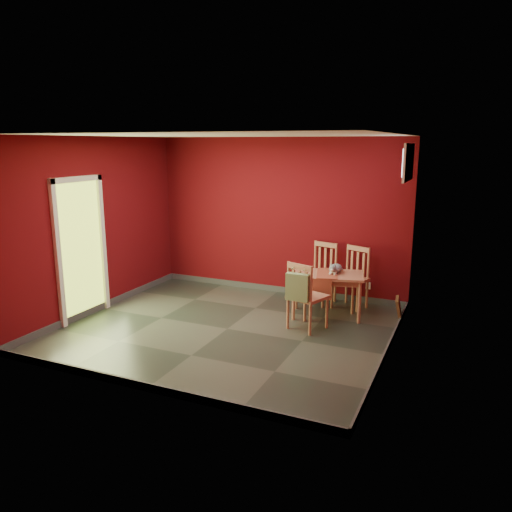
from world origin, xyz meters
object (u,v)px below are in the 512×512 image
at_px(tote_bag, 298,287).
at_px(chair_far_right, 352,277).
at_px(chair_far_left, 320,272).
at_px(cat, 336,267).
at_px(chair_near, 306,295).
at_px(picture_frame, 399,309).
at_px(dining_table, 327,279).

bearing_deg(tote_bag, chair_far_right, 73.67).
distance_m(chair_far_left, cat, 0.71).
relative_size(chair_near, tote_bag, 2.20).
xyz_separation_m(chair_far_left, chair_near, (0.17, -1.30, -0.00)).
bearing_deg(picture_frame, tote_bag, -137.02).
distance_m(chair_near, tote_bag, 0.29).
height_order(dining_table, chair_far_right, chair_far_right).
xyz_separation_m(chair_near, picture_frame, (1.17, 0.91, -0.33)).
height_order(chair_near, picture_frame, chair_near).
distance_m(chair_near, picture_frame, 1.52).
distance_m(chair_far_right, picture_frame, 0.92).
bearing_deg(dining_table, chair_far_left, 114.49).
xyz_separation_m(chair_near, tote_bag, (-0.05, -0.22, 0.17)).
xyz_separation_m(dining_table, chair_near, (-0.12, -0.67, -0.08)).
xyz_separation_m(chair_far_left, cat, (0.39, -0.54, 0.26)).
height_order(chair_far_left, tote_bag, chair_far_left).
relative_size(dining_table, cat, 3.12).
relative_size(chair_near, picture_frame, 2.79).
height_order(dining_table, cat, cat).
bearing_deg(dining_table, chair_near, -100.04).
relative_size(tote_bag, cat, 1.17).
bearing_deg(chair_far_right, cat, -108.88).
height_order(tote_bag, picture_frame, tote_bag).
relative_size(dining_table, picture_frame, 3.37).
xyz_separation_m(chair_far_right, tote_bag, (-0.42, -1.44, 0.17)).
height_order(chair_far_right, cat, chair_far_right).
relative_size(chair_far_left, cat, 2.60).
xyz_separation_m(dining_table, picture_frame, (1.05, 0.25, -0.41)).
relative_size(dining_table, chair_far_right, 1.20).
bearing_deg(picture_frame, chair_far_left, 163.68).
bearing_deg(chair_far_left, cat, -54.08).
height_order(chair_far_right, tote_bag, chair_far_right).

